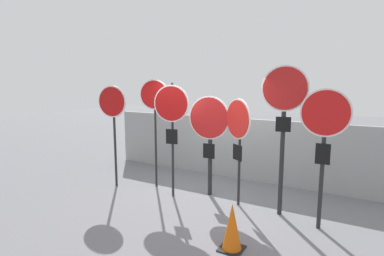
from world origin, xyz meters
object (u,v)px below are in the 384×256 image
(stop_sign_5, at_px, (284,110))
(traffic_cone_0, at_px, (232,227))
(stop_sign_3, at_px, (209,128))
(stop_sign_6, at_px, (325,128))
(stop_sign_2, at_px, (172,113))
(stop_sign_0, at_px, (113,110))
(stop_sign_1, at_px, (154,104))
(stop_sign_4, at_px, (238,127))

(stop_sign_5, distance_m, traffic_cone_0, 2.21)
(stop_sign_3, relative_size, traffic_cone_0, 3.06)
(stop_sign_3, relative_size, stop_sign_6, 0.92)
(stop_sign_2, bearing_deg, stop_sign_0, 173.06)
(stop_sign_0, distance_m, stop_sign_1, 0.96)
(stop_sign_0, height_order, stop_sign_3, stop_sign_0)
(stop_sign_1, xyz_separation_m, stop_sign_2, (0.68, -0.33, -0.13))
(stop_sign_4, bearing_deg, stop_sign_1, -147.14)
(stop_sign_5, relative_size, stop_sign_6, 1.17)
(stop_sign_1, bearing_deg, stop_sign_6, -21.69)
(stop_sign_3, height_order, traffic_cone_0, stop_sign_3)
(stop_sign_3, bearing_deg, stop_sign_0, -166.94)
(stop_sign_2, height_order, traffic_cone_0, stop_sign_2)
(stop_sign_2, xyz_separation_m, stop_sign_3, (0.63, 0.47, -0.34))
(stop_sign_3, bearing_deg, stop_sign_1, -176.29)
(stop_sign_0, bearing_deg, stop_sign_2, -4.61)
(stop_sign_0, height_order, stop_sign_4, stop_sign_0)
(stop_sign_2, relative_size, stop_sign_3, 1.12)
(stop_sign_5, bearing_deg, stop_sign_3, 160.05)
(stop_sign_0, relative_size, traffic_cone_0, 3.36)
(traffic_cone_0, bearing_deg, stop_sign_4, 109.23)
(stop_sign_0, distance_m, stop_sign_2, 1.52)
(stop_sign_4, xyz_separation_m, stop_sign_6, (1.55, -0.26, 0.12))
(stop_sign_2, bearing_deg, stop_sign_5, -5.90)
(stop_sign_4, bearing_deg, stop_sign_5, 32.71)
(stop_sign_0, distance_m, stop_sign_3, 2.26)
(stop_sign_3, distance_m, stop_sign_4, 0.76)
(stop_sign_3, xyz_separation_m, stop_sign_6, (2.27, -0.47, 0.23))
(stop_sign_0, bearing_deg, stop_sign_3, 6.05)
(stop_sign_4, height_order, stop_sign_6, stop_sign_6)
(stop_sign_3, bearing_deg, traffic_cone_0, -56.85)
(stop_sign_5, bearing_deg, stop_sign_4, 166.68)
(stop_sign_1, xyz_separation_m, stop_sign_3, (1.32, 0.14, -0.46))
(stop_sign_4, height_order, stop_sign_5, stop_sign_5)
(stop_sign_1, bearing_deg, stop_sign_5, -18.42)
(stop_sign_1, bearing_deg, stop_sign_3, -10.29)
(stop_sign_1, relative_size, traffic_cone_0, 3.56)
(stop_sign_2, xyz_separation_m, traffic_cone_0, (1.89, -1.28, -1.47))
(stop_sign_6, bearing_deg, traffic_cone_0, -131.06)
(traffic_cone_0, bearing_deg, stop_sign_3, 125.70)
(stop_sign_6, distance_m, traffic_cone_0, 2.12)
(stop_sign_3, relative_size, stop_sign_4, 1.01)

